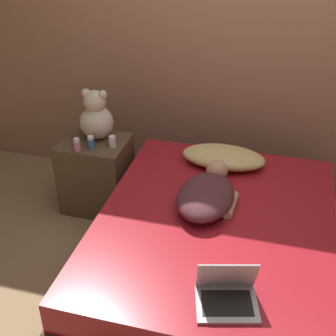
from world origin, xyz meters
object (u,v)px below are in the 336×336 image
pillow (224,157)px  teddy_bear (96,117)px  bottle_blue (91,142)px  laptop (227,293)px  bottle_pink (77,145)px  bottle_white (112,142)px  person_lying (208,194)px

pillow → teddy_bear: bearing=-179.2°
teddy_bear → bottle_blue: size_ratio=3.95×
pillow → bottle_blue: (-0.97, -0.19, 0.08)m
laptop → pillow: bearing=85.0°
pillow → bottle_blue: size_ratio=6.11×
teddy_bear → bottle_blue: (0.02, -0.17, -0.12)m
bottle_pink → bottle_blue: same height
bottle_pink → teddy_bear: bearing=74.8°
pillow → bottle_pink: 1.08m
laptop → bottle_pink: bearing=125.3°
pillow → laptop: size_ratio=1.71×
laptop → bottle_blue: size_ratio=3.57×
bottle_pink → bottle_white: bearing=28.8°
laptop → bottle_blue: (-1.20, 1.13, 0.09)m
pillow → person_lying: person_lying is taller
pillow → teddy_bear: size_ratio=1.55×
person_lying → bottle_blue: 1.01m
laptop → bottle_blue: laptop is taller
bottle_white → teddy_bear: bearing=146.2°
person_lying → bottle_pink: 1.07m
laptop → bottle_white: bearing=116.6°
pillow → bottle_pink: bearing=-166.7°
pillow → person_lying: (-0.02, -0.52, 0.01)m
laptop → bottle_pink: 1.67m
laptop → teddy_bear: (-1.22, 1.30, 0.22)m
pillow → person_lying: size_ratio=0.89×
person_lying → bottle_white: size_ratio=7.82×
teddy_bear → bottle_blue: bearing=-83.5°
pillow → bottle_blue: bearing=-169.1°
person_lying → bottle_blue: bearing=163.5°
pillow → bottle_white: size_ratio=6.97×
person_lying → bottle_white: bearing=156.5°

